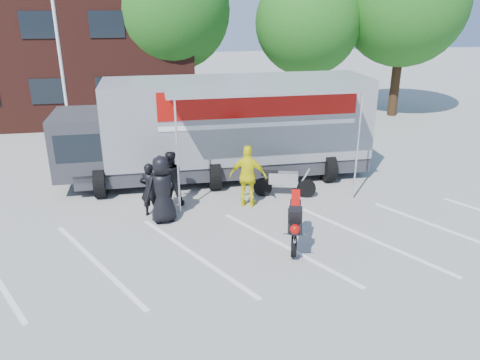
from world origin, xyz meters
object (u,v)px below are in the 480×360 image
object	(u,v)px
tree_mid	(308,23)
spectator_hivis	(248,176)
stunt_bike_rider	(293,246)
spectator_leather_c	(170,179)
tree_left	(170,10)
spectator_leather_b	(150,190)
spectator_leather_a	(162,190)
flagpole	(63,28)
transporter_truck	(225,177)
parked_motorcycle	(284,196)
tree_right	(405,3)

from	to	relation	value
tree_mid	spectator_hivis	world-z (taller)	tree_mid
stunt_bike_rider	spectator_leather_c	world-z (taller)	spectator_leather_c
tree_left	spectator_leather_b	size ratio (longest dim) A/B	5.22
spectator_leather_a	spectator_hivis	xyz separation A→B (m)	(2.62, 0.65, -0.01)
tree_mid	stunt_bike_rider	bearing A→B (deg)	-108.18
flagpole	spectator_leather_a	bearing A→B (deg)	-64.22
tree_mid	spectator_hivis	size ratio (longest dim) A/B	3.89
spectator_leather_a	spectator_leather_b	bearing A→B (deg)	-67.00
tree_left	spectator_hivis	xyz separation A→B (m)	(1.71, -12.26, -4.58)
transporter_truck	parked_motorcycle	xyz separation A→B (m)	(1.68, -2.13, 0.00)
tree_right	spectator_leather_a	xyz separation A→B (m)	(-12.91, -11.41, -4.88)
tree_mid	tree_left	bearing A→B (deg)	171.87
flagpole	transporter_truck	distance (m)	8.36
flagpole	spectator_leather_a	size ratio (longest dim) A/B	4.01
parked_motorcycle	transporter_truck	bearing A→B (deg)	52.28
spectator_leather_a	spectator_leather_c	bearing A→B (deg)	-116.65
transporter_truck	spectator_leather_a	world-z (taller)	spectator_leather_a
parked_motorcycle	stunt_bike_rider	distance (m)	3.34
stunt_bike_rider	spectator_leather_a	distance (m)	4.04
parked_motorcycle	spectator_leather_a	world-z (taller)	spectator_leather_a
tree_left	parked_motorcycle	xyz separation A→B (m)	(3.03, -11.74, -5.57)
flagpole	tree_right	bearing A→B (deg)	15.48
spectator_leather_a	spectator_hivis	world-z (taller)	spectator_leather_a
transporter_truck	spectator_leather_c	xyz separation A→B (m)	(-2.01, -2.18, 0.89)
transporter_truck	spectator_leather_c	size ratio (longest dim) A/B	6.31
parked_motorcycle	spectator_hivis	world-z (taller)	spectator_hivis
spectator_leather_b	spectator_leather_c	bearing A→B (deg)	-117.01
flagpole	tree_left	bearing A→B (deg)	54.72
tree_left	parked_motorcycle	size ratio (longest dim) A/B	4.16
spectator_leather_a	spectator_leather_b	distance (m)	0.62
spectator_leather_a	flagpole	bearing A→B (deg)	-78.43
tree_mid	tree_right	distance (m)	5.11
tree_mid	spectator_leather_a	world-z (taller)	tree_mid
spectator_leather_c	spectator_hivis	xyz separation A→B (m)	(2.37, -0.48, 0.10)
spectator_leather_a	parked_motorcycle	bearing A→B (deg)	-177.61
tree_right	spectator_leather_a	world-z (taller)	tree_right
tree_mid	spectator_leather_b	distance (m)	14.70
tree_left	spectator_leather_a	distance (m)	13.72
tree_left	spectator_leather_b	xyz separation A→B (m)	(-1.27, -12.43, -4.74)
tree_mid	stunt_bike_rider	world-z (taller)	tree_mid
tree_mid	stunt_bike_rider	xyz separation A→B (m)	(-4.60, -14.01, -4.94)
stunt_bike_rider	flagpole	bearing A→B (deg)	142.20
spectator_hivis	tree_right	bearing A→B (deg)	-113.75
transporter_truck	spectator_leather_a	xyz separation A→B (m)	(-2.26, -3.31, 1.00)
tree_mid	parked_motorcycle	distance (m)	12.47
parked_motorcycle	stunt_bike_rider	xyz separation A→B (m)	(-0.63, -3.28, 0.00)
parked_motorcycle	spectator_leather_a	distance (m)	4.23
tree_mid	spectator_leather_c	bearing A→B (deg)	-125.39
tree_mid	transporter_truck	world-z (taller)	tree_mid
spectator_leather_a	spectator_leather_c	world-z (taller)	spectator_leather_a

